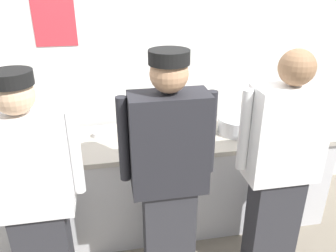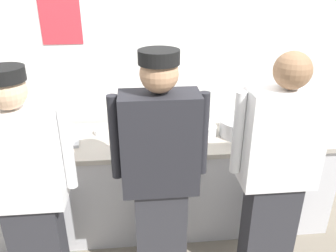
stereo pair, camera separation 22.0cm
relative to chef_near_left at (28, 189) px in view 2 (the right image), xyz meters
The scene contains 17 objects.
ground_plane 1.30m from the chef_near_left, 20.86° to the left, with size 9.00×9.00×0.00m, color slate.
wall_back 1.54m from the chef_near_left, 53.10° to the left, with size 4.78×0.11×2.83m.
prep_counter 1.20m from the chef_near_left, 38.41° to the left, with size 3.04×0.68×0.89m.
chef_near_left is the anchor object (origin of this frame).
chef_center 0.84m from the chef_near_left, ahead, with size 0.63×0.24×1.76m.
chef_far_right 1.63m from the chef_near_left, ahead, with size 0.63×0.24×1.74m.
plate_stack_front 1.45m from the chef_near_left, 28.78° to the left, with size 0.20×0.20×0.08m.
mixing_bowl_steel 1.70m from the chef_near_left, 23.28° to the left, with size 0.34×0.34×0.14m, color #B7BABF.
sheet_tray 0.70m from the chef_near_left, 91.16° to the left, with size 0.47×0.32×0.02m, color #B7BABF.
squeeze_bottle_primary 0.77m from the chef_near_left, 115.64° to the left, with size 0.06×0.06×0.20m.
squeeze_bottle_secondary 1.30m from the chef_near_left, 25.38° to the left, with size 0.06×0.06×0.18m.
squeeze_bottle_spare 1.06m from the chef_near_left, 28.81° to the left, with size 0.06×0.06×0.21m.
ramekin_yellow_sauce 1.33m from the chef_near_left, 37.58° to the left, with size 0.09×0.09×0.04m.
ramekin_red_sauce 0.89m from the chef_near_left, 64.55° to the left, with size 0.10×0.10×0.04m.
ramekin_orange_sauce 2.27m from the chef_near_left, 15.87° to the left, with size 0.09×0.09×0.04m.
deli_cup 2.12m from the chef_near_left, 18.40° to the left, with size 0.09×0.09×0.08m, color white.
chefs_knife 1.03m from the chef_near_left, 49.42° to the left, with size 0.27×0.03×0.02m.
Camera 2 is at (-0.16, -2.17, 2.16)m, focal length 36.08 mm.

